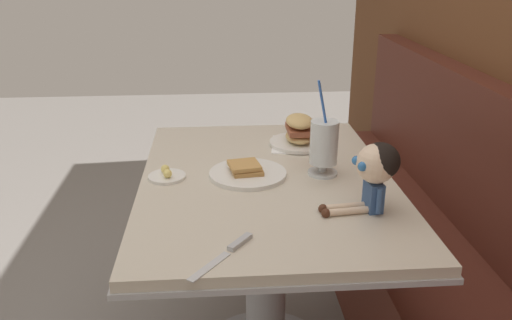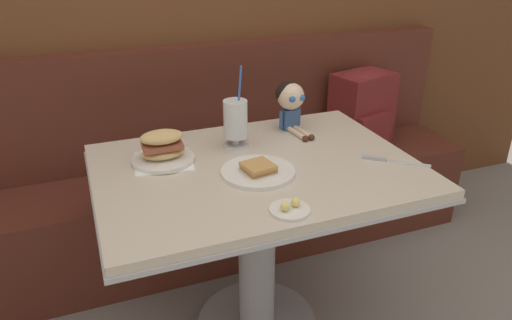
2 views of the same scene
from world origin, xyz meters
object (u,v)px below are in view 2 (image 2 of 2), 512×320
object	(u,v)px
sandwich_plate	(163,149)
seated_doll	(291,99)
toast_plate	(258,171)
backpack	(363,107)
butter_knife	(384,160)
milkshake_glass	(236,121)
butter_saucer	(290,209)

from	to	relation	value
sandwich_plate	seated_doll	bearing A→B (deg)	12.83
toast_plate	backpack	size ratio (longest dim) A/B	0.62
seated_doll	backpack	size ratio (longest dim) A/B	0.55
toast_plate	backpack	xyz separation A→B (m)	(0.83, 0.66, -0.09)
butter_knife	seated_doll	bearing A→B (deg)	114.94
butter_knife	backpack	size ratio (longest dim) A/B	0.49
milkshake_glass	butter_knife	world-z (taller)	milkshake_glass
sandwich_plate	butter_knife	xyz separation A→B (m)	(0.73, -0.27, -0.04)
milkshake_glass	sandwich_plate	size ratio (longest dim) A/B	1.40
butter_saucer	butter_knife	world-z (taller)	butter_saucer
butter_saucer	milkshake_glass	bearing A→B (deg)	89.27
toast_plate	sandwich_plate	world-z (taller)	sandwich_plate
sandwich_plate	butter_saucer	world-z (taller)	sandwich_plate
butter_knife	backpack	distance (m)	0.83
milkshake_glass	sandwich_plate	bearing A→B (deg)	-172.96
toast_plate	butter_saucer	distance (m)	0.26
toast_plate	sandwich_plate	distance (m)	0.35
butter_saucer	backpack	distance (m)	1.25
butter_knife	seated_doll	distance (m)	0.46
toast_plate	butter_knife	distance (m)	0.46
sandwich_plate	backpack	bearing A→B (deg)	22.20
butter_knife	backpack	world-z (taller)	backpack
butter_knife	sandwich_plate	bearing A→B (deg)	159.41
seated_doll	backpack	world-z (taller)	seated_doll
toast_plate	seated_doll	xyz separation A→B (m)	(0.27, 0.33, 0.12)
sandwich_plate	backpack	xyz separation A→B (m)	(1.11, 0.45, -0.13)
butter_knife	butter_saucer	bearing A→B (deg)	-157.07
seated_doll	milkshake_glass	bearing A→B (deg)	-161.26
sandwich_plate	butter_knife	size ratio (longest dim) A/B	1.14
toast_plate	sandwich_plate	size ratio (longest dim) A/B	1.11
sandwich_plate	toast_plate	bearing A→B (deg)	-37.18
milkshake_glass	backpack	distance (m)	0.95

